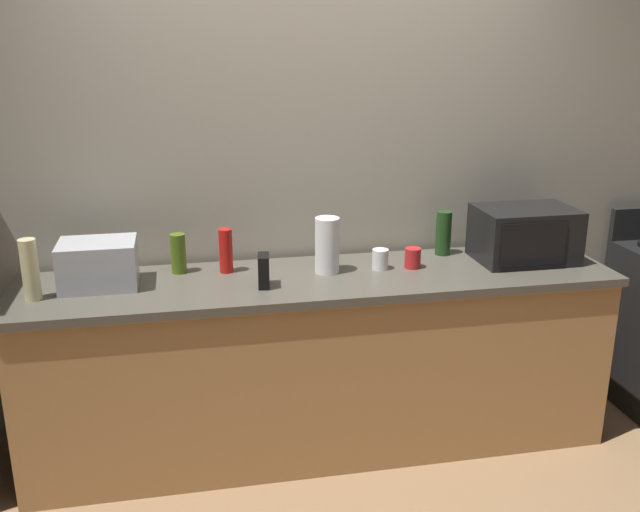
{
  "coord_description": "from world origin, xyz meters",
  "views": [
    {
      "loc": [
        -0.62,
        -2.71,
        2.0
      ],
      "look_at": [
        0.0,
        0.4,
        1.0
      ],
      "focal_mm": 39.72,
      "sensor_mm": 36.0,
      "label": 1
    }
  ],
  "objects_px": {
    "toaster_oven": "(98,264)",
    "mug_red": "(413,258)",
    "bottle_wine": "(443,233)",
    "bottle_hand_soap": "(30,270)",
    "cordless_phone": "(264,271)",
    "bottle_hot_sauce": "(226,251)",
    "microwave": "(524,234)",
    "bottle_olive_oil": "(178,253)",
    "mug_white": "(380,259)",
    "paper_towel_roll": "(327,245)"
  },
  "relations": [
    {
      "from": "mug_red",
      "to": "mug_white",
      "type": "xyz_separation_m",
      "value": [
        -0.16,
        0.01,
        -0.0
      ]
    },
    {
      "from": "toaster_oven",
      "to": "paper_towel_roll",
      "type": "relative_size",
      "value": 1.26
    },
    {
      "from": "bottle_olive_oil",
      "to": "bottle_hot_sauce",
      "type": "xyz_separation_m",
      "value": [
        0.22,
        -0.04,
        0.01
      ]
    },
    {
      "from": "bottle_olive_oil",
      "to": "mug_red",
      "type": "xyz_separation_m",
      "value": [
        1.12,
        -0.15,
        -0.05
      ]
    },
    {
      "from": "bottle_wine",
      "to": "bottle_hand_soap",
      "type": "bearing_deg",
      "value": -171.97
    },
    {
      "from": "paper_towel_roll",
      "to": "microwave",
      "type": "bearing_deg",
      "value": -0.12
    },
    {
      "from": "paper_towel_roll",
      "to": "bottle_olive_oil",
      "type": "bearing_deg",
      "value": 169.14
    },
    {
      "from": "bottle_hand_soap",
      "to": "mug_red",
      "type": "xyz_separation_m",
      "value": [
        1.75,
        0.1,
        -0.09
      ]
    },
    {
      "from": "toaster_oven",
      "to": "paper_towel_roll",
      "type": "height_order",
      "value": "paper_towel_roll"
    },
    {
      "from": "microwave",
      "to": "toaster_oven",
      "type": "bearing_deg",
      "value": 179.66
    },
    {
      "from": "bottle_hand_soap",
      "to": "mug_white",
      "type": "distance_m",
      "value": 1.59
    },
    {
      "from": "cordless_phone",
      "to": "bottle_hot_sauce",
      "type": "bearing_deg",
      "value": 129.2
    },
    {
      "from": "bottle_olive_oil",
      "to": "mug_white",
      "type": "height_order",
      "value": "bottle_olive_oil"
    },
    {
      "from": "bottle_olive_oil",
      "to": "bottle_hand_soap",
      "type": "bearing_deg",
      "value": -158.69
    },
    {
      "from": "bottle_wine",
      "to": "mug_white",
      "type": "bearing_deg",
      "value": -156.18
    },
    {
      "from": "microwave",
      "to": "bottle_hand_soap",
      "type": "relative_size",
      "value": 1.78
    },
    {
      "from": "microwave",
      "to": "mug_red",
      "type": "bearing_deg",
      "value": -178.9
    },
    {
      "from": "bottle_hand_soap",
      "to": "microwave",
      "type": "bearing_deg",
      "value": 2.61
    },
    {
      "from": "mug_white",
      "to": "microwave",
      "type": "bearing_deg",
      "value": -0.1
    },
    {
      "from": "toaster_oven",
      "to": "mug_red",
      "type": "height_order",
      "value": "toaster_oven"
    },
    {
      "from": "bottle_olive_oil",
      "to": "bottle_hot_sauce",
      "type": "distance_m",
      "value": 0.23
    },
    {
      "from": "mug_white",
      "to": "toaster_oven",
      "type": "bearing_deg",
      "value": 179.53
    },
    {
      "from": "toaster_oven",
      "to": "bottle_wine",
      "type": "height_order",
      "value": "bottle_wine"
    },
    {
      "from": "bottle_hand_soap",
      "to": "mug_red",
      "type": "height_order",
      "value": "bottle_hand_soap"
    },
    {
      "from": "paper_towel_roll",
      "to": "bottle_hot_sauce",
      "type": "distance_m",
      "value": 0.49
    },
    {
      "from": "paper_towel_roll",
      "to": "cordless_phone",
      "type": "bearing_deg",
      "value": -156.33
    },
    {
      "from": "microwave",
      "to": "bottle_hand_soap",
      "type": "bearing_deg",
      "value": -177.39
    },
    {
      "from": "bottle_hot_sauce",
      "to": "mug_red",
      "type": "bearing_deg",
      "value": -7.11
    },
    {
      "from": "paper_towel_roll",
      "to": "bottle_olive_oil",
      "type": "height_order",
      "value": "paper_towel_roll"
    },
    {
      "from": "bottle_wine",
      "to": "bottle_hot_sauce",
      "type": "height_order",
      "value": "bottle_wine"
    },
    {
      "from": "toaster_oven",
      "to": "paper_towel_roll",
      "type": "distance_m",
      "value": 1.05
    },
    {
      "from": "bottle_olive_oil",
      "to": "mug_white",
      "type": "xyz_separation_m",
      "value": [
        0.96,
        -0.14,
        -0.05
      ]
    },
    {
      "from": "mug_white",
      "to": "bottle_olive_oil",
      "type": "bearing_deg",
      "value": 172.02
    },
    {
      "from": "bottle_hand_soap",
      "to": "bottle_wine",
      "type": "relative_size",
      "value": 1.18
    },
    {
      "from": "toaster_oven",
      "to": "mug_red",
      "type": "bearing_deg",
      "value": -0.91
    },
    {
      "from": "bottle_olive_oil",
      "to": "mug_red",
      "type": "relative_size",
      "value": 1.92
    },
    {
      "from": "microwave",
      "to": "cordless_phone",
      "type": "height_order",
      "value": "microwave"
    },
    {
      "from": "mug_red",
      "to": "mug_white",
      "type": "bearing_deg",
      "value": 175.53
    },
    {
      "from": "microwave",
      "to": "bottle_olive_oil",
      "type": "height_order",
      "value": "microwave"
    },
    {
      "from": "microwave",
      "to": "cordless_phone",
      "type": "distance_m",
      "value": 1.35
    },
    {
      "from": "bottle_hand_soap",
      "to": "paper_towel_roll",
      "type": "bearing_deg",
      "value": 4.7
    },
    {
      "from": "microwave",
      "to": "bottle_hot_sauce",
      "type": "bearing_deg",
      "value": 176.11
    },
    {
      "from": "mug_red",
      "to": "cordless_phone",
      "type": "bearing_deg",
      "value": -170.29
    },
    {
      "from": "microwave",
      "to": "cordless_phone",
      "type": "relative_size",
      "value": 3.2
    },
    {
      "from": "paper_towel_roll",
      "to": "bottle_olive_oil",
      "type": "distance_m",
      "value": 0.71
    },
    {
      "from": "microwave",
      "to": "paper_towel_roll",
      "type": "relative_size",
      "value": 1.78
    },
    {
      "from": "toaster_oven",
      "to": "bottle_wine",
      "type": "relative_size",
      "value": 1.49
    },
    {
      "from": "bottle_olive_oil",
      "to": "bottle_hand_soap",
      "type": "xyz_separation_m",
      "value": [
        -0.62,
        -0.24,
        0.04
      ]
    },
    {
      "from": "bottle_hand_soap",
      "to": "bottle_wine",
      "type": "height_order",
      "value": "bottle_hand_soap"
    },
    {
      "from": "microwave",
      "to": "toaster_oven",
      "type": "distance_m",
      "value": 2.07
    }
  ]
}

